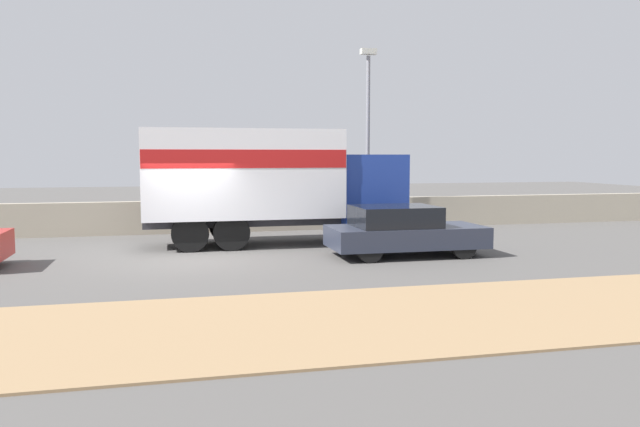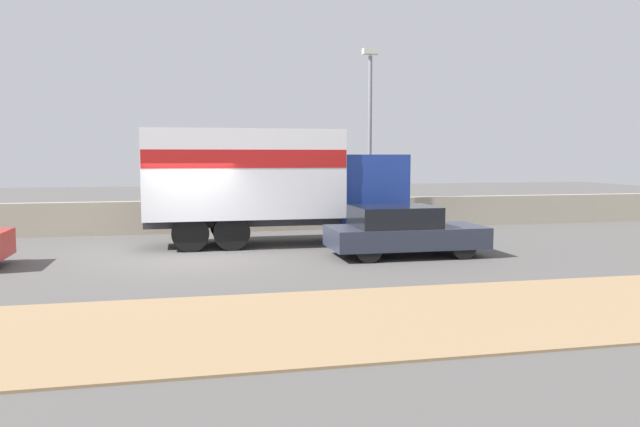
% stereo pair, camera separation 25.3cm
% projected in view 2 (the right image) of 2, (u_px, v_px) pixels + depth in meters
% --- Properties ---
extents(ground_plane, '(80.00, 80.00, 0.00)m').
position_uv_depth(ground_plane, '(191.00, 259.00, 16.37)').
color(ground_plane, '#514F4C').
extents(dirt_shoulder_foreground, '(60.00, 4.38, 0.04)m').
position_uv_depth(dirt_shoulder_foreground, '(198.00, 329.00, 9.72)').
color(dirt_shoulder_foreground, '#937551').
rests_on(dirt_shoulder_foreground, ground_plane).
extents(stone_wall_backdrop, '(60.00, 0.35, 1.14)m').
position_uv_depth(stone_wall_backdrop, '(188.00, 217.00, 21.87)').
color(stone_wall_backdrop, '#A39984').
rests_on(stone_wall_backdrop, ground_plane).
extents(street_lamp, '(0.56, 0.28, 6.50)m').
position_uv_depth(street_lamp, '(370.00, 125.00, 22.36)').
color(street_lamp, slate).
rests_on(street_lamp, ground_plane).
extents(box_truck, '(7.82, 2.47, 3.48)m').
position_uv_depth(box_truck, '(267.00, 178.00, 18.87)').
color(box_truck, navy).
rests_on(box_truck, ground_plane).
extents(car_hatchback, '(4.18, 1.87, 1.37)m').
position_uv_depth(car_hatchback, '(402.00, 231.00, 16.78)').
color(car_hatchback, '#282D3D').
rests_on(car_hatchback, ground_plane).
extents(pedestrian, '(0.35, 0.35, 1.60)m').
position_uv_depth(pedestrian, '(380.00, 207.00, 22.79)').
color(pedestrian, slate).
rests_on(pedestrian, ground_plane).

